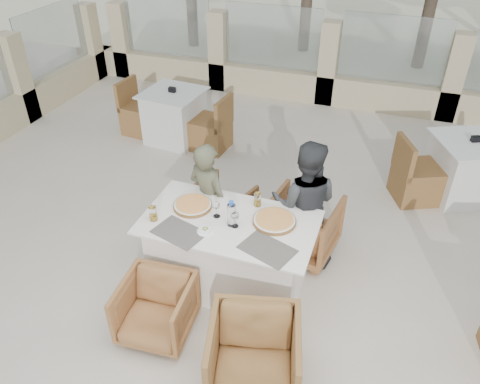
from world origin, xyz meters
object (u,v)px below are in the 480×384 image
(water_bottle, at_px, (231,213))
(beer_glass_right, at_px, (258,199))
(armchair_far_left, at_px, (221,208))
(bg_table_b, at_px, (466,169))
(bg_table_a, at_px, (174,116))
(armchair_near_right, at_px, (254,357))
(beer_glass_left, at_px, (153,213))
(pizza_right, at_px, (274,220))
(wine_glass_centre, at_px, (216,208))
(armchair_far_right, at_px, (303,226))
(diner_right, at_px, (304,205))
(pizza_left, at_px, (193,205))
(olive_dish, at_px, (205,230))
(wine_glass_near, at_px, (235,218))
(diner_left, at_px, (209,200))
(dining_table, at_px, (230,253))
(armchair_near_left, at_px, (156,309))

(water_bottle, bearing_deg, beer_glass_right, 69.96)
(armchair_far_left, height_order, bg_table_b, bg_table_b)
(bg_table_a, distance_m, bg_table_b, 4.04)
(armchair_near_right, bearing_deg, beer_glass_left, 133.27)
(pizza_right, bearing_deg, water_bottle, -155.58)
(armchair_far_left, bearing_deg, wine_glass_centre, 126.03)
(armchair_far_left, relative_size, bg_table_a, 0.38)
(wine_glass_centre, xyz_separation_m, bg_table_a, (-1.68, 2.52, -0.48))
(wine_glass_centre, relative_size, armchair_far_right, 0.26)
(armchair_far_left, bearing_deg, diner_right, -173.57)
(pizza_left, distance_m, armchair_near_right, 1.53)
(armchair_far_right, height_order, armchair_near_right, same)
(pizza_right, xyz_separation_m, olive_dish, (-0.54, -0.33, -0.00))
(wine_glass_near, height_order, bg_table_a, wine_glass_near)
(olive_dish, bearing_deg, armchair_near_right, -47.69)
(armchair_near_right, relative_size, diner_left, 0.55)
(pizza_left, bearing_deg, dining_table, -12.90)
(pizza_left, xyz_separation_m, diner_right, (0.98, 0.49, -0.10))
(armchair_far_left, bearing_deg, pizza_right, 157.60)
(beer_glass_right, height_order, diner_right, diner_right)
(pizza_left, height_order, bg_table_a, pizza_left)
(armchair_near_left, bearing_deg, beer_glass_left, 110.82)
(armchair_near_left, relative_size, bg_table_b, 0.38)
(beer_glass_left, relative_size, armchair_far_left, 0.23)
(wine_glass_near, bearing_deg, olive_dish, -144.58)
(pizza_left, relative_size, armchair_near_left, 0.60)
(wine_glass_centre, relative_size, diner_left, 0.14)
(dining_table, relative_size, diner_left, 1.24)
(beer_glass_right, bearing_deg, pizza_left, -158.40)
(armchair_near_right, bearing_deg, armchair_far_right, 76.16)
(beer_glass_left, xyz_separation_m, bg_table_b, (2.88, 2.58, -0.46))
(dining_table, distance_m, pizza_right, 0.58)
(pizza_left, height_order, wine_glass_centre, wine_glass_centre)
(dining_table, relative_size, pizza_right, 4.01)
(pizza_right, relative_size, wine_glass_centre, 2.17)
(wine_glass_centre, bearing_deg, olive_dish, -93.27)
(armchair_far_right, relative_size, armchair_near_left, 1.15)
(wine_glass_near, height_order, armchair_near_left, wine_glass_near)
(pizza_left, relative_size, beer_glass_right, 2.67)
(dining_table, bearing_deg, beer_glass_left, -162.80)
(armchair_far_left, bearing_deg, wine_glass_near, 136.61)
(armchair_far_left, bearing_deg, olive_dish, 120.90)
(armchair_far_left, height_order, armchair_near_left, armchair_far_left)
(olive_dish, bearing_deg, water_bottle, 42.26)
(pizza_left, height_order, beer_glass_right, beer_glass_right)
(armchair_near_left, height_order, armchair_near_right, armchair_near_right)
(beer_glass_left, bearing_deg, wine_glass_near, 11.79)
(armchair_near_right, xyz_separation_m, diner_right, (0.01, 1.57, 0.37))
(armchair_far_right, bearing_deg, armchair_near_right, 99.28)
(armchair_far_right, bearing_deg, beer_glass_left, 45.96)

